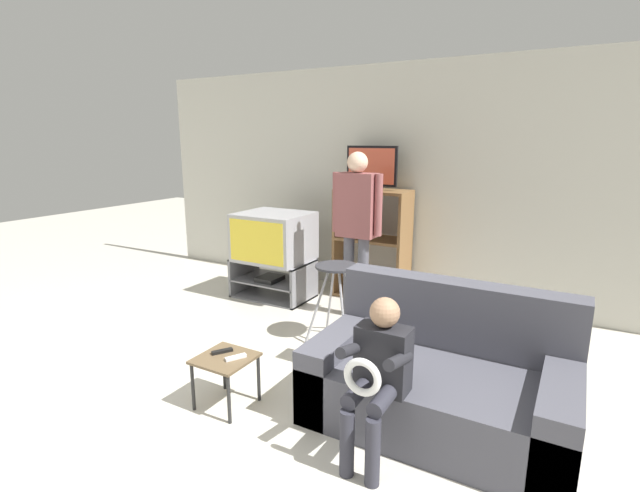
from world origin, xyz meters
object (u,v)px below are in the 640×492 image
at_px(remote_control_black, 222,351).
at_px(remote_control_white, 236,357).
at_px(tv_stand, 273,278).
at_px(folding_stool, 336,279).
at_px(media_shelf, 372,243).
at_px(person_seated_child, 378,369).
at_px(couch, 441,380).
at_px(person_standing_adult, 357,219).
at_px(snack_table, 225,364).
at_px(television_main, 274,237).
at_px(television_flat, 372,169).

distance_m(remote_control_black, remote_control_white, 0.14).
relative_size(tv_stand, folding_stool, 1.24).
height_order(media_shelf, folding_stool, media_shelf).
relative_size(tv_stand, person_seated_child, 0.94).
distance_m(couch, person_seated_child, 0.65).
height_order(person_standing_adult, person_seated_child, person_standing_adult).
relative_size(remote_control_white, person_standing_adult, 0.09).
distance_m(media_shelf, folding_stool, 1.29).
relative_size(remote_control_black, couch, 0.09).
distance_m(couch, person_standing_adult, 2.00).
bearing_deg(snack_table, folding_stool, 83.01).
xyz_separation_m(snack_table, person_seated_child, (1.09, 0.02, 0.25)).
height_order(tv_stand, media_shelf, media_shelf).
relative_size(media_shelf, remote_control_black, 8.61).
relative_size(snack_table, remote_control_white, 2.50).
height_order(tv_stand, person_standing_adult, person_standing_adult).
bearing_deg(person_seated_child, television_main, 136.55).
distance_m(television_flat, snack_table, 2.83).
xyz_separation_m(folding_stool, person_seated_child, (0.93, -1.29, -0.03)).
relative_size(tv_stand, television_main, 1.13).
distance_m(remote_control_black, couch, 1.47).
relative_size(folding_stool, snack_table, 1.97).
distance_m(television_main, person_seated_child, 2.89).
bearing_deg(remote_control_black, person_standing_adult, 119.49).
xyz_separation_m(television_flat, person_standing_adult, (0.13, -0.65, -0.45)).
relative_size(tv_stand, person_standing_adult, 0.53).
xyz_separation_m(person_standing_adult, person_seated_child, (1.04, -1.91, -0.47)).
height_order(television_main, couch, television_main).
distance_m(television_flat, remote_control_white, 2.80).
xyz_separation_m(folding_stool, couch, (1.15, -0.74, -0.30)).
relative_size(snack_table, person_seated_child, 0.38).
bearing_deg(folding_stool, remote_control_black, -99.88).
bearing_deg(television_flat, person_standing_adult, -78.35).
xyz_separation_m(television_main, television_flat, (0.92, 0.58, 0.75)).
bearing_deg(snack_table, couch, 23.15).
xyz_separation_m(tv_stand, television_flat, (0.95, 0.58, 1.25)).
xyz_separation_m(folding_stool, person_standing_adult, (-0.11, 0.62, 0.44)).
bearing_deg(folding_stool, television_flat, 100.73).
distance_m(media_shelf, remote_control_black, 2.55).
height_order(television_main, media_shelf, media_shelf).
xyz_separation_m(television_main, media_shelf, (0.95, 0.57, -0.08)).
distance_m(media_shelf, television_flat, 0.83).
height_order(tv_stand, couch, couch).
height_order(remote_control_white, person_standing_adult, person_standing_adult).
xyz_separation_m(media_shelf, television_flat, (-0.03, 0.01, 0.83)).
bearing_deg(couch, tv_stand, 148.41).
xyz_separation_m(tv_stand, person_seated_child, (2.12, -1.98, 0.33)).
bearing_deg(television_flat, media_shelf, -13.55).
bearing_deg(remote_control_black, remote_control_white, 22.81).
bearing_deg(television_flat, snack_table, -88.18).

